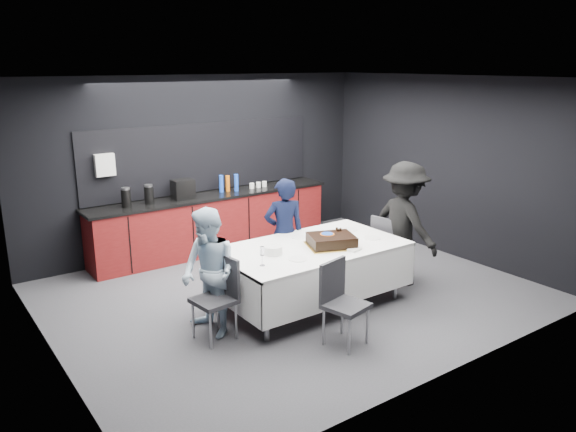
# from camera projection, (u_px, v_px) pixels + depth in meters

# --- Properties ---
(ground) EXTENTS (6.00, 6.00, 0.00)m
(ground) POSITION_uv_depth(u_px,v_px,m) (292.00, 293.00, 7.50)
(ground) COLOR #434348
(ground) RESTS_ON ground
(room_shell) EXTENTS (6.04, 5.04, 2.82)m
(room_shell) POSITION_uv_depth(u_px,v_px,m) (293.00, 155.00, 7.00)
(room_shell) COLOR white
(room_shell) RESTS_ON ground
(kitchenette) EXTENTS (4.10, 0.64, 2.05)m
(kitchenette) POSITION_uv_depth(u_px,v_px,m) (212.00, 218.00, 9.08)
(kitchenette) COLOR #5D0E0F
(kitchenette) RESTS_ON ground
(party_table) EXTENTS (2.32, 1.32, 0.78)m
(party_table) POSITION_uv_depth(u_px,v_px,m) (311.00, 256.00, 7.01)
(party_table) COLOR #99999E
(party_table) RESTS_ON ground
(cake_assembly) EXTENTS (0.72, 0.66, 0.18)m
(cake_assembly) POSITION_uv_depth(u_px,v_px,m) (331.00, 241.00, 6.93)
(cake_assembly) COLOR gold
(cake_assembly) RESTS_ON party_table
(plate_stack) EXTENTS (0.23, 0.23, 0.10)m
(plate_stack) POSITION_uv_depth(u_px,v_px,m) (273.00, 250.00, 6.66)
(plate_stack) COLOR white
(plate_stack) RESTS_ON party_table
(loose_plate_near) EXTENTS (0.22, 0.22, 0.01)m
(loose_plate_near) POSITION_uv_depth(u_px,v_px,m) (298.00, 259.00, 6.49)
(loose_plate_near) COLOR white
(loose_plate_near) RESTS_ON party_table
(loose_plate_right_a) EXTENTS (0.22, 0.22, 0.01)m
(loose_plate_right_a) POSITION_uv_depth(u_px,v_px,m) (349.00, 230.00, 7.62)
(loose_plate_right_a) COLOR white
(loose_plate_right_a) RESTS_ON party_table
(loose_plate_right_b) EXTENTS (0.22, 0.22, 0.01)m
(loose_plate_right_b) POSITION_uv_depth(u_px,v_px,m) (372.00, 238.00, 7.27)
(loose_plate_right_b) COLOR white
(loose_plate_right_b) RESTS_ON party_table
(loose_plate_far) EXTENTS (0.20, 0.20, 0.01)m
(loose_plate_far) POSITION_uv_depth(u_px,v_px,m) (299.00, 237.00, 7.30)
(loose_plate_far) COLOR white
(loose_plate_far) RESTS_ON party_table
(fork_pile) EXTENTS (0.19, 0.15, 0.03)m
(fork_pile) POSITION_uv_depth(u_px,v_px,m) (354.00, 250.00, 6.78)
(fork_pile) COLOR white
(fork_pile) RESTS_ON party_table
(champagne_flute) EXTENTS (0.06, 0.06, 0.22)m
(champagne_flute) POSITION_uv_depth(u_px,v_px,m) (262.00, 252.00, 6.25)
(champagne_flute) COLOR white
(champagne_flute) RESTS_ON party_table
(chair_left) EXTENTS (0.47, 0.47, 0.92)m
(chair_left) POSITION_uv_depth(u_px,v_px,m) (220.00, 292.00, 6.20)
(chair_left) COLOR #2B2B30
(chair_left) RESTS_ON ground
(chair_right) EXTENTS (0.49, 0.49, 0.92)m
(chair_right) POSITION_uv_depth(u_px,v_px,m) (388.00, 243.00, 7.84)
(chair_right) COLOR #2B2B30
(chair_right) RESTS_ON ground
(chair_near) EXTENTS (0.50, 0.50, 0.92)m
(chair_near) POSITION_uv_depth(u_px,v_px,m) (340.00, 297.00, 6.06)
(chair_near) COLOR #2B2B30
(chair_near) RESTS_ON ground
(person_center) EXTENTS (0.64, 0.52, 1.51)m
(person_center) POSITION_uv_depth(u_px,v_px,m) (284.00, 233.00, 7.56)
(person_center) COLOR black
(person_center) RESTS_ON ground
(person_left) EXTENTS (0.62, 0.76, 1.46)m
(person_left) POSITION_uv_depth(u_px,v_px,m) (209.00, 273.00, 6.20)
(person_left) COLOR silver
(person_left) RESTS_ON ground
(person_right) EXTENTS (0.67, 1.12, 1.71)m
(person_right) POSITION_uv_depth(u_px,v_px,m) (404.00, 224.00, 7.64)
(person_right) COLOR black
(person_right) RESTS_ON ground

